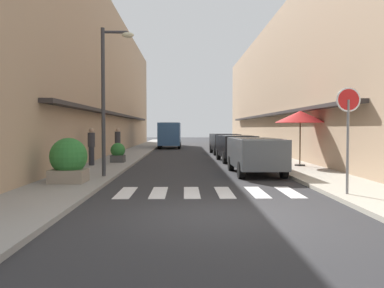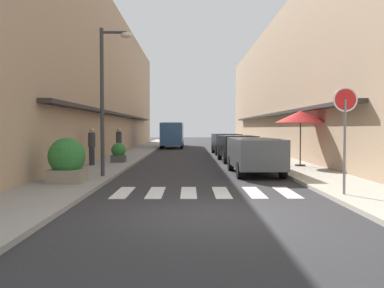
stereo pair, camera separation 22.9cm
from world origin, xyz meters
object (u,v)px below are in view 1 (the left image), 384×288
at_px(planter_corner, 69,161).
at_px(pedestrian_walking_far, 118,142).
at_px(parked_car_far, 224,141).
at_px(parked_car_near, 255,152).
at_px(round_street_sign, 348,112).
at_px(planter_midblock, 118,153).
at_px(delivery_van, 170,133).
at_px(street_lamp, 108,86).
at_px(pedestrian_walking_near, 91,145).
at_px(cafe_umbrella, 300,117).
at_px(parked_car_mid, 236,145).

bearing_deg(planter_corner, pedestrian_walking_far, 91.24).
relative_size(parked_car_far, pedestrian_walking_far, 2.45).
distance_m(parked_car_near, round_street_sign, 6.13).
height_order(parked_car_far, planter_corner, planter_corner).
relative_size(round_street_sign, planter_midblock, 2.85).
relative_size(delivery_van, planter_corner, 3.77).
bearing_deg(pedestrian_walking_far, street_lamp, 5.21).
distance_m(planter_corner, pedestrian_walking_near, 6.23).
distance_m(street_lamp, pedestrian_walking_far, 10.19).
relative_size(round_street_sign, pedestrian_walking_near, 1.60).
relative_size(parked_car_near, cafe_umbrella, 1.76).
height_order(parked_car_near, parked_car_far, same).
height_order(parked_car_near, delivery_van, delivery_van).
xyz_separation_m(parked_car_mid, round_street_sign, (1.46, -12.25, 1.36)).
bearing_deg(cafe_umbrella, pedestrian_walking_far, 148.21).
height_order(parked_car_mid, delivery_van, delivery_van).
distance_m(street_lamp, planter_midblock, 6.89).
height_order(parked_car_near, parked_car_mid, same).
bearing_deg(planter_corner, cafe_umbrella, 32.19).
distance_m(parked_car_near, parked_car_far, 13.18).
bearing_deg(planter_corner, parked_car_mid, 55.67).
bearing_deg(round_street_sign, delivery_van, 101.49).
bearing_deg(parked_car_near, pedestrian_walking_near, 157.69).
relative_size(parked_car_near, round_street_sign, 1.59).
bearing_deg(parked_car_near, planter_midblock, 142.97).
relative_size(parked_car_far, cafe_umbrella, 1.69).
height_order(parked_car_far, delivery_van, delivery_van).
xyz_separation_m(street_lamp, pedestrian_walking_far, (-1.24, 9.84, -2.34)).
xyz_separation_m(delivery_van, planter_corner, (-2.40, -25.33, -0.59)).
bearing_deg(parked_car_mid, parked_car_far, 90.00).
bearing_deg(round_street_sign, parked_car_far, 94.40).
bearing_deg(planter_corner, street_lamp, 59.67).
bearing_deg(planter_midblock, cafe_umbrella, -14.22).
xyz_separation_m(parked_car_far, street_lamp, (-5.62, -14.70, 2.47)).
bearing_deg(parked_car_far, cafe_umbrella, -76.79).
xyz_separation_m(parked_car_near, planter_midblock, (-6.28, 4.74, -0.32)).
bearing_deg(parked_car_near, round_street_sign, -75.87).
relative_size(parked_car_near, pedestrian_walking_near, 2.54).
distance_m(delivery_van, cafe_umbrella, 20.73).
xyz_separation_m(cafe_umbrella, pedestrian_walking_near, (-9.75, 0.46, -1.33)).
xyz_separation_m(planter_corner, pedestrian_walking_far, (-0.25, 11.54, 0.24)).
distance_m(parked_car_near, delivery_van, 22.51).
height_order(parked_car_far, street_lamp, street_lamp).
relative_size(round_street_sign, street_lamp, 0.53).
distance_m(round_street_sign, pedestrian_walking_far, 16.43).
distance_m(delivery_van, pedestrian_walking_near, 19.38).
relative_size(cafe_umbrella, pedestrian_walking_near, 1.44).
xyz_separation_m(street_lamp, planter_corner, (-0.99, -1.70, -2.58)).
distance_m(parked_car_mid, cafe_umbrella, 4.89).
distance_m(parked_car_mid, planter_corner, 11.72).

